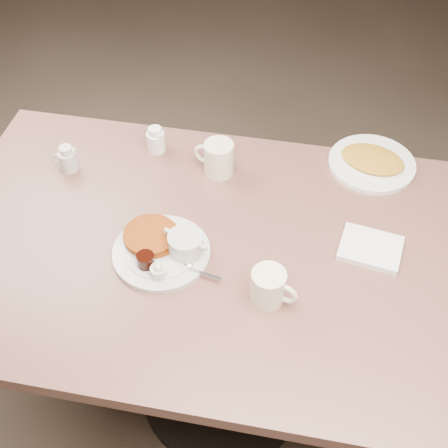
% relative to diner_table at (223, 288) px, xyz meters
% --- Properties ---
extents(room, '(7.04, 8.04, 2.84)m').
position_rel_diner_table_xyz_m(room, '(0.00, 0.00, 0.82)').
color(room, '#4C3F33').
rests_on(room, ground).
extents(diner_table, '(1.50, 0.90, 0.75)m').
position_rel_diner_table_xyz_m(diner_table, '(0.00, 0.00, 0.00)').
color(diner_table, '#84564C').
rests_on(diner_table, ground).
extents(main_plate, '(0.32, 0.32, 0.07)m').
position_rel_diner_table_xyz_m(main_plate, '(-0.14, -0.04, 0.19)').
color(main_plate, silver).
rests_on(main_plate, diner_table).
extents(coffee_mug_near, '(0.12, 0.10, 0.09)m').
position_rel_diner_table_xyz_m(coffee_mug_near, '(0.14, -0.13, 0.22)').
color(coffee_mug_near, white).
rests_on(coffee_mug_near, diner_table).
extents(napkin, '(0.17, 0.14, 0.02)m').
position_rel_diner_table_xyz_m(napkin, '(0.37, 0.06, 0.18)').
color(napkin, white).
rests_on(napkin, diner_table).
extents(coffee_mug_far, '(0.13, 0.10, 0.10)m').
position_rel_diner_table_xyz_m(coffee_mug_far, '(-0.07, 0.28, 0.22)').
color(coffee_mug_far, white).
rests_on(coffee_mug_far, diner_table).
extents(creamer_left, '(0.08, 0.06, 0.08)m').
position_rel_diner_table_xyz_m(creamer_left, '(-0.49, 0.21, 0.21)').
color(creamer_left, silver).
rests_on(creamer_left, diner_table).
extents(creamer_right, '(0.07, 0.07, 0.08)m').
position_rel_diner_table_xyz_m(creamer_right, '(-0.27, 0.34, 0.21)').
color(creamer_right, white).
rests_on(creamer_right, diner_table).
extents(hash_plate, '(0.31, 0.31, 0.04)m').
position_rel_diner_table_xyz_m(hash_plate, '(0.37, 0.39, 0.18)').
color(hash_plate, white).
rests_on(hash_plate, diner_table).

